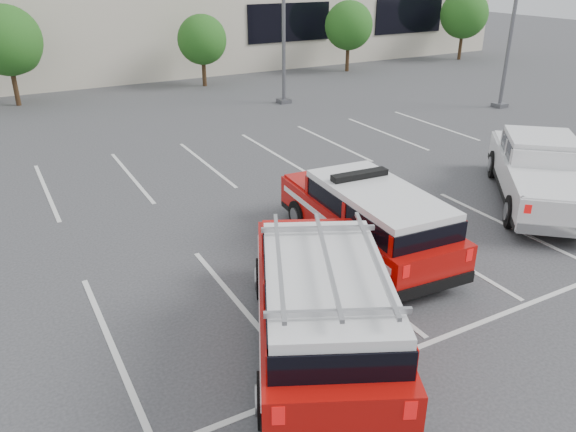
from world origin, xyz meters
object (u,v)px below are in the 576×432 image
object	(u,v)px
ladder_suv	(322,311)
tree_mid_left	(9,43)
tree_right	(349,27)
fire_chief_suv	(367,222)
tree_far_right	(465,16)
tree_mid_right	(203,41)
white_pickup	(539,178)

from	to	relation	value
ladder_suv	tree_mid_left	bearing A→B (deg)	122.54
tree_right	ladder_suv	xyz separation A→B (m)	(-17.11, -24.11, -1.87)
fire_chief_suv	tree_far_right	bearing A→B (deg)	45.20
tree_right	tree_far_right	xyz separation A→B (m)	(10.00, 0.00, 0.27)
tree_right	tree_far_right	world-z (taller)	tree_far_right
tree_mid_right	fire_chief_suv	bearing A→B (deg)	-100.67
tree_mid_left	tree_far_right	xyz separation A→B (m)	(30.00, 0.00, 0.00)
tree_far_right	ladder_suv	distance (m)	36.34
tree_mid_right	fire_chief_suv	size ratio (longest dim) A/B	0.70
tree_mid_left	tree_right	xyz separation A→B (m)	(20.00, -0.00, -0.27)
tree_mid_left	tree_mid_right	distance (m)	10.01
fire_chief_suv	tree_mid_left	bearing A→B (deg)	109.41
tree_right	tree_far_right	distance (m)	10.00
tree_far_right	ladder_suv	world-z (taller)	tree_far_right
ladder_suv	tree_mid_right	bearing A→B (deg)	99.27
white_pickup	tree_mid_right	bearing A→B (deg)	137.48
tree_far_right	fire_chief_suv	bearing A→B (deg)	-138.47
ladder_suv	white_pickup	bearing A→B (deg)	43.18
fire_chief_suv	ladder_suv	bearing A→B (deg)	-133.72
tree_right	ladder_suv	world-z (taller)	tree_right
tree_right	white_pickup	bearing A→B (deg)	-109.81
tree_far_right	fire_chief_suv	xyz separation A→B (m)	(-24.01, -21.26, -2.24)
tree_far_right	tree_mid_right	bearing A→B (deg)	-180.00
tree_mid_right	tree_right	bearing A→B (deg)	0.00
tree_far_right	ladder_suv	bearing A→B (deg)	-138.34
tree_mid_left	tree_right	size ratio (longest dim) A/B	1.10
tree_mid_right	fire_chief_suv	world-z (taller)	tree_mid_right
tree_mid_left	fire_chief_suv	world-z (taller)	tree_mid_left
tree_far_right	fire_chief_suv	distance (m)	32.15
tree_mid_left	fire_chief_suv	distance (m)	22.20
tree_mid_right	tree_right	distance (m)	10.00
tree_right	fire_chief_suv	xyz separation A→B (m)	(-14.01, -21.26, -1.97)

